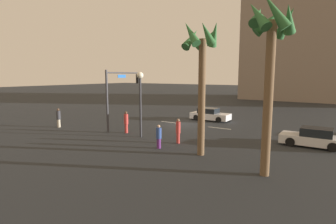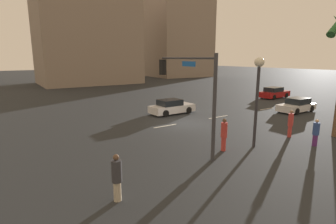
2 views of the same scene
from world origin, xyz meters
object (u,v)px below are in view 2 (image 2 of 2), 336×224
(pedestrian_0, at_px, (117,177))
(car_1, at_px, (274,93))
(traffic_signal, at_px, (192,86))
(pedestrian_1, at_px, (291,123))
(building_2, at_px, (85,9))
(car_2, at_px, (172,107))
(streetlamp, at_px, (258,84))
(building_0, at_px, (176,37))
(pedestrian_2, at_px, (316,132))
(car_0, at_px, (297,105))
(pedestrian_3, at_px, (224,134))

(pedestrian_0, bearing_deg, car_1, -155.52)
(traffic_signal, xyz_separation_m, pedestrian_1, (-7.37, 1.56, -2.81))
(building_2, bearing_deg, traffic_signal, 80.35)
(car_2, height_order, streetlamp, streetlamp)
(pedestrian_0, bearing_deg, building_2, -106.16)
(building_0, bearing_deg, pedestrian_2, 65.66)
(car_0, xyz_separation_m, pedestrian_2, (8.99, 6.57, 0.24))
(car_2, height_order, pedestrian_1, pedestrian_1)
(car_2, xyz_separation_m, streetlamp, (1.26, 10.79, 3.19))
(car_2, distance_m, traffic_signal, 10.99)
(traffic_signal, distance_m, pedestrian_3, 3.38)
(traffic_signal, distance_m, pedestrian_2, 8.33)
(traffic_signal, relative_size, streetlamp, 1.04)
(car_1, xyz_separation_m, streetlamp, (18.50, 11.50, 3.17))
(car_0, relative_size, traffic_signal, 0.76)
(car_2, distance_m, pedestrian_0, 16.08)
(car_0, bearing_deg, pedestrian_0, 14.99)
(traffic_signal, distance_m, pedestrian_1, 8.04)
(streetlamp, distance_m, pedestrian_3, 3.53)
(pedestrian_3, height_order, building_0, building_0)
(car_2, height_order, building_0, building_0)
(car_2, distance_m, pedestrian_1, 11.10)
(car_0, bearing_deg, pedestrian_2, 36.17)
(traffic_signal, distance_m, streetlamp, 4.00)
(pedestrian_3, bearing_deg, pedestrian_0, 13.21)
(car_1, relative_size, streetlamp, 0.87)
(car_0, distance_m, pedestrian_3, 14.91)
(streetlamp, relative_size, building_2, 0.18)
(streetlamp, relative_size, pedestrian_2, 3.21)
(pedestrian_1, bearing_deg, building_2, -90.74)
(car_0, xyz_separation_m, pedestrian_1, (8.58, 4.64, 0.37))
(building_0, bearing_deg, streetlamp, 62.18)
(car_0, bearing_deg, car_1, -132.14)
(car_0, distance_m, building_0, 54.10)
(traffic_signal, distance_m, pedestrian_0, 6.95)
(car_1, distance_m, pedestrian_3, 23.34)
(car_0, bearing_deg, traffic_signal, 10.93)
(pedestrian_1, bearing_deg, pedestrian_3, -5.54)
(car_1, xyz_separation_m, building_0, (-13.62, -42.35, 10.23))
(car_0, relative_size, pedestrian_1, 2.26)
(traffic_signal, bearing_deg, pedestrian_2, 153.39)
(pedestrian_1, relative_size, building_0, 0.09)
(car_2, bearing_deg, car_1, -177.62)
(car_2, distance_m, pedestrian_2, 12.93)
(pedestrian_0, distance_m, building_0, 69.70)
(streetlamp, height_order, pedestrian_0, streetlamp)
(building_2, bearing_deg, pedestrian_2, 89.30)
(car_1, xyz_separation_m, pedestrian_3, (20.59, 10.99, 0.36))
(traffic_signal, bearing_deg, pedestrian_3, 148.35)
(building_0, bearing_deg, traffic_signal, 58.60)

